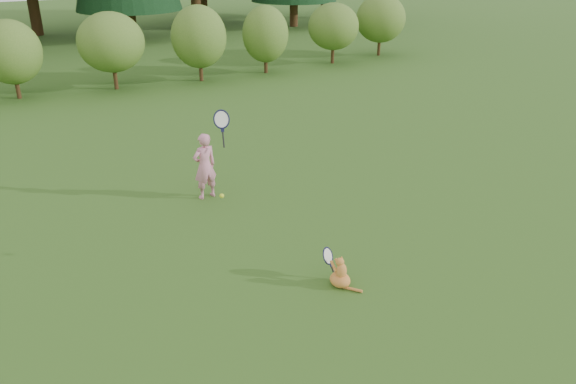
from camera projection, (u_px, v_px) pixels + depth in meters
ground at (301, 248)px, 9.55m from camera, size 100.00×100.00×0.00m
shrub_row at (108, 49)px, 19.30m from camera, size 28.00×3.00×2.80m
child at (205, 165)px, 11.18m from camera, size 0.79×0.53×2.03m
cat at (340, 271)px, 8.43m from camera, size 0.40×0.74×0.65m
tennis_ball at (222, 196)px, 8.55m from camera, size 0.07×0.07×0.07m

